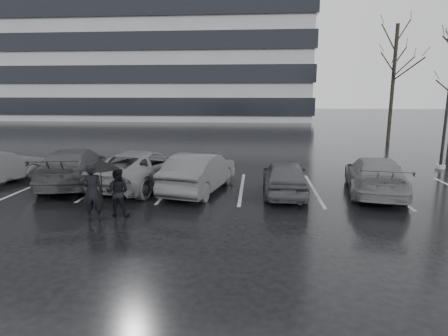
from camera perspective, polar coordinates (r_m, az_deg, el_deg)
ground at (r=12.42m, az=-0.52°, el=-5.89°), size 160.00×160.00×0.00m
office_building at (r=65.00m, az=-17.14°, el=20.34°), size 61.00×26.00×29.00m
car_main at (r=13.89m, az=9.22°, el=-1.40°), size 1.56×3.82×1.30m
car_west_a at (r=14.19m, az=-3.76°, el=-0.63°), size 2.47×4.72×1.48m
car_west_b at (r=15.34m, az=-12.26°, el=-0.01°), size 3.52×5.64×1.45m
car_west_c at (r=16.33m, az=-21.73°, el=0.19°), size 3.01×5.44×1.49m
car_east at (r=14.93m, az=22.01°, el=-1.05°), size 2.68×4.99×1.37m
pedestrian_left at (r=11.58m, az=-19.42°, el=-3.45°), size 0.69×0.52×1.71m
pedestrian_right at (r=11.77m, az=-15.91°, el=-3.57°), size 0.74×0.59×1.48m
umbrella at (r=11.57m, az=-18.33°, el=0.50°), size 1.05×1.05×1.78m
stall_stripes at (r=14.90m, az=-2.68°, el=-2.95°), size 19.72×5.00×0.00m
tree_north at (r=30.46m, az=24.31°, el=11.46°), size 0.26×0.26×8.50m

